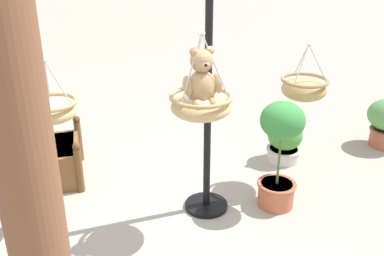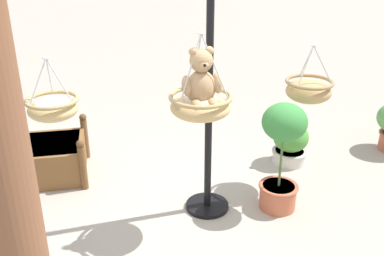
# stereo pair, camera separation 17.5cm
# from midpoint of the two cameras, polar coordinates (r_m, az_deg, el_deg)

# --- Properties ---
(ground_plane) EXTENTS (40.00, 40.00, 0.00)m
(ground_plane) POSITION_cam_midpoint_polar(r_m,az_deg,el_deg) (4.45, 0.50, -11.37)
(ground_plane) COLOR #A8A093
(display_pole_central) EXTENTS (0.44, 0.44, 2.51)m
(display_pole_central) POSITION_cam_midpoint_polar(r_m,az_deg,el_deg) (4.18, 3.34, -1.36)
(display_pole_central) COLOR black
(display_pole_central) RESTS_ON ground
(hanging_basket_with_teddy) EXTENTS (0.55, 0.55, 0.74)m
(hanging_basket_with_teddy) POSITION_cam_midpoint_polar(r_m,az_deg,el_deg) (3.75, 2.47, 3.01)
(hanging_basket_with_teddy) COLOR tan
(teddy_bear) EXTENTS (0.35, 0.30, 0.51)m
(teddy_bear) POSITION_cam_midpoint_polar(r_m,az_deg,el_deg) (3.65, 2.64, 6.14)
(teddy_bear) COLOR tan
(hanging_basket_left_high) EXTENTS (0.49, 0.49, 0.60)m
(hanging_basket_left_high) POSITION_cam_midpoint_polar(r_m,az_deg,el_deg) (4.68, 16.08, 4.81)
(hanging_basket_left_high) COLOR tan
(hanging_basket_right_low) EXTENTS (0.47, 0.47, 0.57)m
(hanging_basket_right_low) POSITION_cam_midpoint_polar(r_m,az_deg,el_deg) (4.01, -16.59, 2.60)
(hanging_basket_right_low) COLOR tan
(greenhouse_pillar_right) EXTENTS (0.45, 0.45, 2.84)m
(greenhouse_pillar_right) POSITION_cam_midpoint_polar(r_m,az_deg,el_deg) (1.98, -19.40, -15.11)
(greenhouse_pillar_right) COLOR brown
(greenhouse_pillar_right) RESTS_ON ground
(wooden_planter_box) EXTENTS (0.89, 0.89, 0.59)m
(wooden_planter_box) POSITION_cam_midpoint_polar(r_m,az_deg,el_deg) (5.26, -17.12, -3.70)
(wooden_planter_box) COLOR brown
(wooden_planter_box) RESTS_ON ground
(potted_plant_tall_leafy) EXTENTS (0.43, 0.43, 0.56)m
(potted_plant_tall_leafy) POSITION_cam_midpoint_polar(r_m,az_deg,el_deg) (5.44, 13.65, -1.94)
(potted_plant_tall_leafy) COLOR beige
(potted_plant_tall_leafy) RESTS_ON ground
(potted_plant_bushy_green) EXTENTS (0.43, 0.43, 1.14)m
(potted_plant_bushy_green) POSITION_cam_midpoint_polar(r_m,az_deg,el_deg) (4.35, 12.83, -3.00)
(potted_plant_bushy_green) COLOR #BC6042
(potted_plant_bushy_green) RESTS_ON ground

